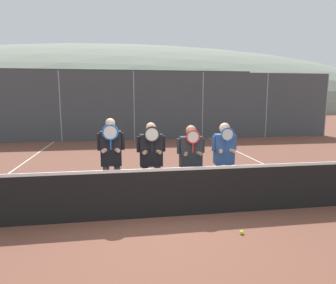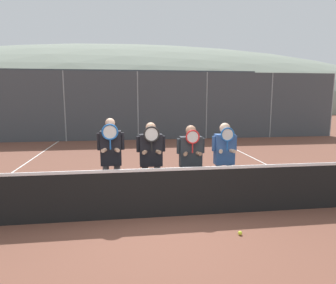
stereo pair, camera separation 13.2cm
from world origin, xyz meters
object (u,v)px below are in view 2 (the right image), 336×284
car_center (192,118)px  tennis_ball_on_court (240,233)px  car_right_of_center (270,118)px  car_left_of_center (107,120)px  player_center_right (191,158)px  player_center_left (151,156)px  player_rightmost (224,155)px  player_leftmost (111,156)px  car_far_left (20,120)px

car_center → tennis_ball_on_court: 13.25m
car_right_of_center → tennis_ball_on_court: car_right_of_center is taller
car_center → car_left_of_center: bearing=177.1°
player_center_right → player_center_left: bearing=174.2°
player_rightmost → car_right_of_center: (6.95, 11.83, -0.16)m
player_leftmost → car_right_of_center: 15.09m
player_leftmost → car_left_of_center: player_leftmost is taller
player_rightmost → player_leftmost: bearing=-179.6°
car_far_left → tennis_ball_on_court: bearing=-59.4°
car_far_left → car_left_of_center: 4.73m
player_leftmost → tennis_ball_on_court: (2.15, -1.61, -1.04)m
tennis_ball_on_court → player_leftmost: bearing=143.3°
player_rightmost → car_left_of_center: 12.13m
car_far_left → car_center: bearing=0.1°
car_center → car_right_of_center: size_ratio=1.02×
player_leftmost → tennis_ball_on_court: bearing=-36.7°
player_center_left → player_rightmost: bearing=-0.3°
player_rightmost → car_center: 11.58m
player_center_right → car_right_of_center: 14.18m
player_center_left → player_center_right: player_center_left is taller
player_center_left → player_center_right: size_ratio=1.04×
player_center_right → car_left_of_center: 12.02m
player_leftmost → car_left_of_center: bearing=94.0°
player_leftmost → player_center_right: (1.64, -0.06, -0.07)m
player_rightmost → car_left_of_center: (-3.22, 11.69, -0.13)m
car_far_left → car_right_of_center: bearing=1.6°
player_rightmost → car_left_of_center: car_left_of_center is taller
player_leftmost → player_rightmost: size_ratio=1.07×
player_center_right → car_far_left: 13.55m
player_leftmost → player_center_left: (0.81, 0.03, -0.03)m
car_left_of_center → car_center: 5.00m
car_far_left → car_right_of_center: car_far_left is taller
car_right_of_center → tennis_ball_on_court: 15.28m
player_leftmost → tennis_ball_on_court: size_ratio=27.07×
car_left_of_center → player_center_right: bearing=-78.2°
player_center_left → car_left_of_center: (-1.64, 11.68, -0.15)m
car_center → tennis_ball_on_court: (-2.02, -13.06, -0.91)m
player_rightmost → car_far_left: car_far_left is taller
player_center_right → car_right_of_center: (7.70, 11.91, -0.14)m
player_center_left → car_center: bearing=73.6°
player_leftmost → car_far_left: car_far_left is taller
car_left_of_center → car_right_of_center: size_ratio=0.93×
player_leftmost → car_right_of_center: bearing=51.8°
car_far_left → tennis_ball_on_court: car_far_left is taller
player_rightmost → car_center: bearing=81.1°
player_center_right → car_left_of_center: car_left_of_center is taller
car_center → car_right_of_center: 5.18m
player_center_left → player_center_right: 0.83m
player_rightmost → car_right_of_center: size_ratio=0.37×
player_leftmost → car_right_of_center: size_ratio=0.39×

